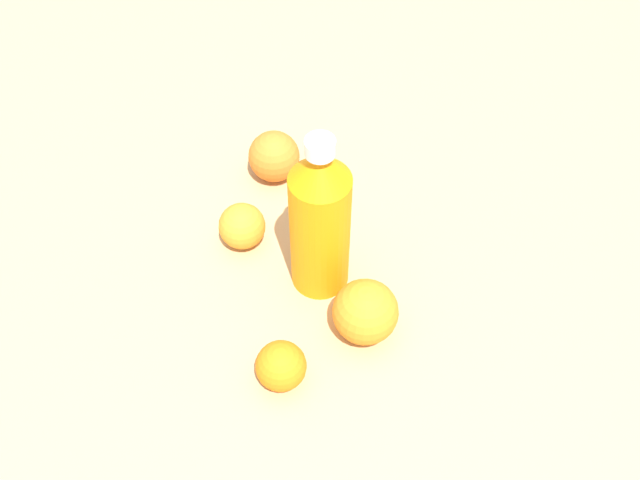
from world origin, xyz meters
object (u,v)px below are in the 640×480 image
object	(u,v)px
orange_3	(281,366)
orange_2	(365,312)
orange_1	(242,226)
orange_0	(274,156)
water_bottle	(320,220)

from	to	relation	value
orange_3	orange_2	bearing A→B (deg)	-35.42
orange_3	orange_1	bearing A→B (deg)	36.18
orange_0	orange_3	xyz separation A→B (m)	(-0.32, -0.14, -0.01)
orange_2	orange_1	bearing A→B (deg)	68.82
orange_1	orange_2	size ratio (longest dim) A/B	0.78
orange_1	orange_3	size ratio (longest dim) A/B	1.04
orange_2	orange_3	xyz separation A→B (m)	(-0.10, 0.07, -0.01)
water_bottle	orange_0	bearing A→B (deg)	160.30
water_bottle	orange_0	xyz separation A→B (m)	(0.15, 0.13, -0.08)
orange_3	orange_0	bearing A→B (deg)	24.02
orange_0	orange_3	distance (m)	0.35
orange_0	orange_3	bearing A→B (deg)	-155.98
water_bottle	orange_3	xyz separation A→B (m)	(-0.16, -0.01, -0.09)
orange_3	water_bottle	bearing A→B (deg)	3.59
water_bottle	orange_2	bearing A→B (deg)	-5.43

